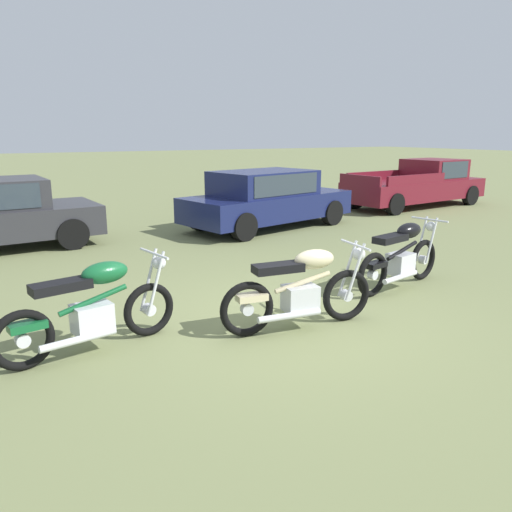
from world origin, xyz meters
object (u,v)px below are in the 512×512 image
at_px(motorcycle_cream, 301,290).
at_px(car_navy, 266,196).
at_px(motorcycle_black, 401,256).
at_px(motorcycle_green, 92,308).
at_px(pickup_truck_burgundy, 421,183).

xyz_separation_m(motorcycle_cream, car_navy, (3.08, 5.93, 0.31)).
bearing_deg(motorcycle_black, motorcycle_green, 169.23).
bearing_deg(pickup_truck_burgundy, motorcycle_black, -143.87).
bearing_deg(motorcycle_cream, motorcycle_green, 173.86).
relative_size(motorcycle_cream, motorcycle_black, 1.01).
xyz_separation_m(motorcycle_green, motorcycle_black, (4.64, 0.03, 0.00)).
distance_m(motorcycle_cream, car_navy, 6.69).
bearing_deg(motorcycle_black, pickup_truck_burgundy, 29.62).
bearing_deg(car_navy, motorcycle_cream, -129.29).
bearing_deg(car_navy, motorcycle_black, -110.26).
height_order(motorcycle_black, pickup_truck_burgundy, pickup_truck_burgundy).
bearing_deg(motorcycle_green, car_navy, 34.83).
bearing_deg(car_navy, pickup_truck_burgundy, -4.45).
xyz_separation_m(motorcycle_cream, pickup_truck_burgundy, (9.43, 6.75, 0.26)).
distance_m(motorcycle_black, car_navy, 5.39).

